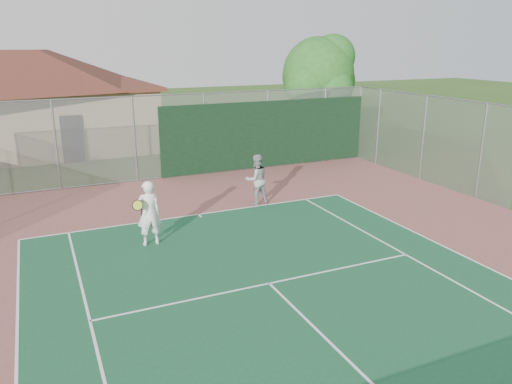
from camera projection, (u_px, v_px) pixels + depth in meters
back_fence at (208, 136)px, 21.51m from camera, size 20.08×0.11×3.53m
side_fence_right at (423, 138)px, 20.67m from camera, size 0.08×9.00×3.50m
clubhouse at (18, 91)px, 26.12m from camera, size 14.49×9.86×6.16m
tree at (320, 76)px, 25.44m from camera, size 4.29×4.07×5.98m
player_white_front at (149, 214)px, 13.98m from camera, size 0.85×0.63×1.87m
player_grey_back at (256, 180)px, 17.57m from camera, size 0.92×0.75×1.79m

